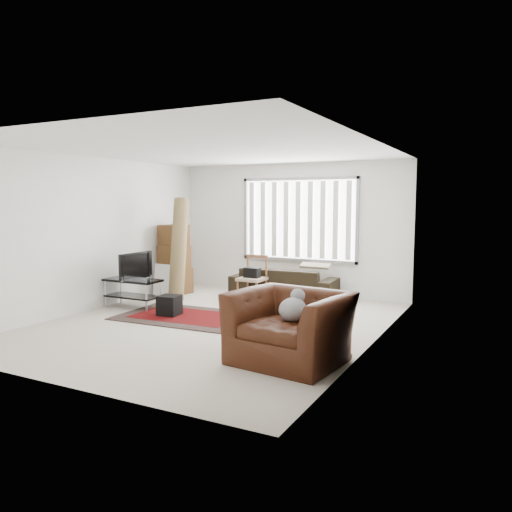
{
  "coord_description": "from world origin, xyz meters",
  "views": [
    {
      "loc": [
        4.12,
        -6.54,
        1.92
      ],
      "look_at": [
        0.48,
        0.52,
        1.05
      ],
      "focal_mm": 35.0,
      "sensor_mm": 36.0,
      "label": 1
    }
  ],
  "objects_px": {
    "moving_boxes": "(174,262)",
    "sofa": "(284,278)",
    "side_chair": "(253,276)",
    "armchair": "(290,322)",
    "tv_stand": "(133,287)"
  },
  "relations": [
    {
      "from": "moving_boxes",
      "to": "armchair",
      "type": "xyz_separation_m",
      "value": [
        3.95,
        -3.03,
        -0.18
      ]
    },
    {
      "from": "moving_boxes",
      "to": "armchair",
      "type": "distance_m",
      "value": 4.99
    },
    {
      "from": "moving_boxes",
      "to": "sofa",
      "type": "distance_m",
      "value": 2.34
    },
    {
      "from": "side_chair",
      "to": "armchair",
      "type": "relative_size",
      "value": 0.62
    },
    {
      "from": "sofa",
      "to": "side_chair",
      "type": "height_order",
      "value": "side_chair"
    },
    {
      "from": "sofa",
      "to": "side_chair",
      "type": "bearing_deg",
      "value": 55.27
    },
    {
      "from": "side_chair",
      "to": "armchair",
      "type": "distance_m",
      "value": 3.64
    },
    {
      "from": "tv_stand",
      "to": "armchair",
      "type": "relative_size",
      "value": 0.74
    },
    {
      "from": "moving_boxes",
      "to": "sofa",
      "type": "xyz_separation_m",
      "value": [
        2.25,
        0.58,
        -0.27
      ]
    },
    {
      "from": "tv_stand",
      "to": "side_chair",
      "type": "bearing_deg",
      "value": 41.28
    },
    {
      "from": "sofa",
      "to": "tv_stand",
      "type": "bearing_deg",
      "value": 42.05
    },
    {
      "from": "moving_boxes",
      "to": "armchair",
      "type": "height_order",
      "value": "moving_boxes"
    },
    {
      "from": "tv_stand",
      "to": "moving_boxes",
      "type": "distance_m",
      "value": 1.56
    },
    {
      "from": "side_chair",
      "to": "armchair",
      "type": "height_order",
      "value": "armchair"
    },
    {
      "from": "tv_stand",
      "to": "armchair",
      "type": "bearing_deg",
      "value": -21.98
    }
  ]
}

